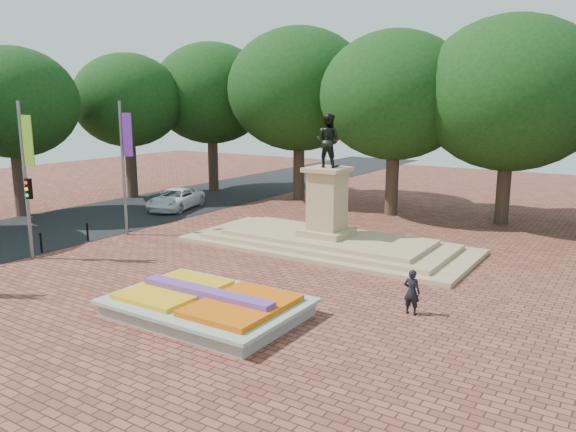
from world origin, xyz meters
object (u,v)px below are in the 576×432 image
object	(u,v)px
van	(176,199)
pedestrian	(412,292)
monument	(327,229)
flower_bed	(207,305)

from	to	relation	value
van	pedestrian	world-z (taller)	pedestrian
monument	van	world-z (taller)	monument
flower_bed	van	xyz separation A→B (m)	(-14.12, 13.20, 0.29)
flower_bed	monument	bearing A→B (deg)	95.87
flower_bed	van	world-z (taller)	van
flower_bed	pedestrian	bearing A→B (deg)	33.83
flower_bed	monument	world-z (taller)	monument
flower_bed	monument	size ratio (longest dim) A/B	0.45
flower_bed	van	bearing A→B (deg)	136.92
monument	van	size ratio (longest dim) A/B	2.90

